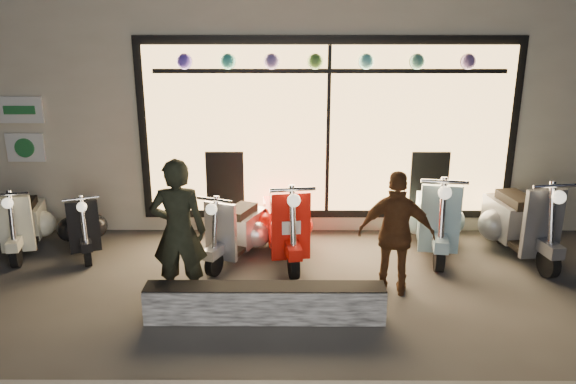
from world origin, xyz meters
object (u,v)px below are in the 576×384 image
object	(u,v)px
graffiti_barrier	(265,303)
scooter_red	(284,222)
scooter_silver	(239,229)
woman	(396,234)
man	(179,232)

from	to	relation	value
graffiti_barrier	scooter_red	distance (m)	1.83
scooter_silver	woman	bearing A→B (deg)	-6.96
man	scooter_red	bearing A→B (deg)	-132.46
woman	man	bearing A→B (deg)	15.70
scooter_red	man	distance (m)	1.82
scooter_silver	scooter_red	distance (m)	0.61
man	woman	world-z (taller)	man
graffiti_barrier	scooter_red	xyz separation A→B (m)	(0.19, 1.80, 0.24)
man	woman	xyz separation A→B (m)	(2.46, 0.18, -0.10)
graffiti_barrier	woman	world-z (taller)	woman
scooter_red	man	xyz separation A→B (m)	(-1.16, -1.35, 0.40)
scooter_red	man	world-z (taller)	man
woman	scooter_silver	bearing A→B (deg)	-18.28
man	woman	bearing A→B (deg)	-177.68
graffiti_barrier	scooter_silver	bearing A→B (deg)	103.61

